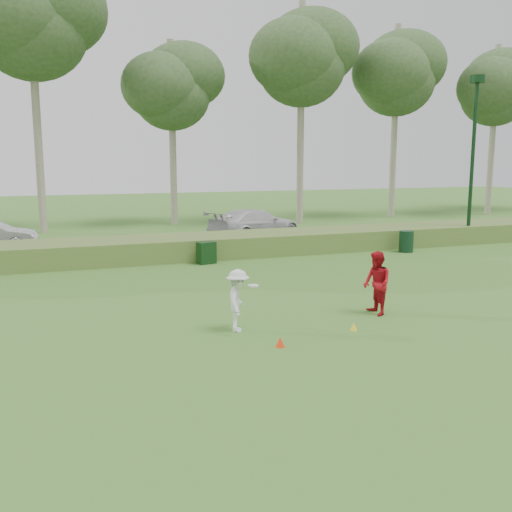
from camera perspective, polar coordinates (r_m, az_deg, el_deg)
name	(u,v)px	position (r m, az deg, el deg)	size (l,w,h in m)	color
ground	(314,335)	(13.94, 5.82, -7.87)	(120.00, 120.00, 0.00)	#356B23
reed_strip	(192,246)	(24.91, -6.45, 0.96)	(80.00, 3.00, 0.90)	#4D6D2B
park_road	(168,241)	(29.79, -8.78, 1.51)	(80.00, 6.00, 0.06)	#2D2D2D
lamp_post	(474,130)	(30.39, 21.00, 11.67)	(0.70, 0.70, 8.18)	black
tree_3	(31,21)	(35.68, -21.61, 20.98)	(7.80, 7.80, 15.50)	gray
tree_4	(171,88)	(37.51, -8.46, 16.29)	(6.24, 6.24, 11.50)	gray
tree_5	(301,59)	(38.43, 4.57, 19.02)	(7.28, 7.28, 14.00)	gray
tree_6	(396,75)	(43.39, 13.87, 17.20)	(7.02, 7.02, 13.50)	gray
tree_7	(496,89)	(47.44, 22.85, 15.15)	(6.50, 6.50, 12.50)	gray
player_white	(238,301)	(13.98, -1.82, -4.48)	(0.99, 1.14, 1.54)	silver
player_red	(377,283)	(15.78, 11.98, -2.69)	(0.84, 0.66, 1.74)	#AA0E18
cone_orange	(280,342)	(13.00, 2.43, -8.58)	(0.21, 0.21, 0.24)	red
cone_yellow	(354,326)	(14.43, 9.73, -6.95)	(0.17, 0.17, 0.19)	yellow
utility_cabinet	(206,253)	(23.17, -4.98, 0.32)	(0.71, 0.45, 0.89)	black
trash_bin	(406,241)	(26.89, 14.79, 1.41)	(0.65, 0.65, 0.97)	black
car_right	(255,224)	(29.95, -0.12, 3.23)	(2.19, 5.40, 1.57)	silver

